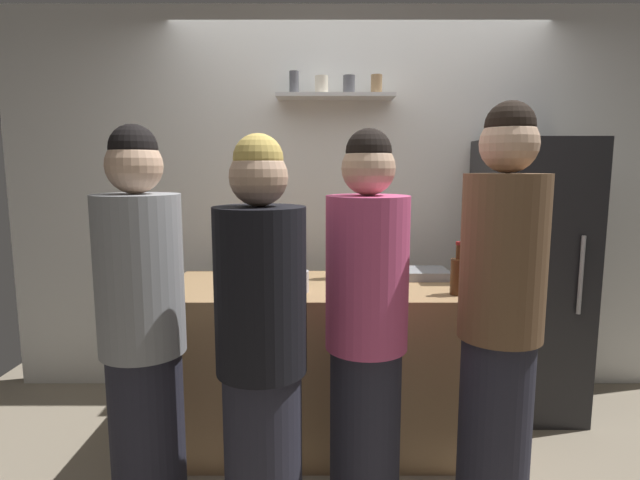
{
  "coord_description": "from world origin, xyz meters",
  "views": [
    {
      "loc": [
        -0.26,
        -2.24,
        1.54
      ],
      "look_at": [
        -0.25,
        0.48,
        1.15
      ],
      "focal_mm": 28.22,
      "sensor_mm": 36.0,
      "label": 1
    }
  ],
  "objects_px": {
    "wine_bottle_dark_glass": "(378,256)",
    "refrigerator": "(525,278)",
    "person_brown_jacket": "(497,324)",
    "utensil_holder": "(296,281)",
    "baking_pan": "(416,274)",
    "wine_bottle_amber_glass": "(456,275)",
    "water_bottle_plastic": "(336,258)",
    "person_pink_top": "(364,337)",
    "person_blonde": "(260,361)",
    "person_grey_hoodie": "(141,341)"
  },
  "relations": [
    {
      "from": "utensil_holder",
      "to": "water_bottle_plastic",
      "type": "height_order",
      "value": "water_bottle_plastic"
    },
    {
      "from": "utensil_holder",
      "to": "person_grey_hoodie",
      "type": "height_order",
      "value": "person_grey_hoodie"
    },
    {
      "from": "person_brown_jacket",
      "to": "wine_bottle_dark_glass",
      "type": "bearing_deg",
      "value": -117.26
    },
    {
      "from": "person_brown_jacket",
      "to": "utensil_holder",
      "type": "bearing_deg",
      "value": -80.39
    },
    {
      "from": "person_pink_top",
      "to": "person_brown_jacket",
      "type": "xyz_separation_m",
      "value": [
        0.55,
        -0.02,
        0.06
      ]
    },
    {
      "from": "water_bottle_plastic",
      "to": "person_pink_top",
      "type": "distance_m",
      "value": 0.89
    },
    {
      "from": "refrigerator",
      "to": "person_brown_jacket",
      "type": "distance_m",
      "value": 1.23
    },
    {
      "from": "person_blonde",
      "to": "utensil_holder",
      "type": "bearing_deg",
      "value": -28.27
    },
    {
      "from": "wine_bottle_amber_glass",
      "to": "person_pink_top",
      "type": "xyz_separation_m",
      "value": [
        -0.51,
        -0.49,
        -0.16
      ]
    },
    {
      "from": "wine_bottle_amber_glass",
      "to": "water_bottle_plastic",
      "type": "height_order",
      "value": "wine_bottle_amber_glass"
    },
    {
      "from": "baking_pan",
      "to": "wine_bottle_amber_glass",
      "type": "height_order",
      "value": "wine_bottle_amber_glass"
    },
    {
      "from": "water_bottle_plastic",
      "to": "person_grey_hoodie",
      "type": "height_order",
      "value": "person_grey_hoodie"
    },
    {
      "from": "wine_bottle_dark_glass",
      "to": "person_grey_hoodie",
      "type": "height_order",
      "value": "person_grey_hoodie"
    },
    {
      "from": "person_pink_top",
      "to": "person_blonde",
      "type": "distance_m",
      "value": 0.46
    },
    {
      "from": "utensil_holder",
      "to": "wine_bottle_amber_glass",
      "type": "height_order",
      "value": "wine_bottle_amber_glass"
    },
    {
      "from": "person_grey_hoodie",
      "to": "person_brown_jacket",
      "type": "xyz_separation_m",
      "value": [
        1.46,
        0.05,
        0.05
      ]
    },
    {
      "from": "baking_pan",
      "to": "person_blonde",
      "type": "bearing_deg",
      "value": -126.24
    },
    {
      "from": "wine_bottle_dark_glass",
      "to": "person_brown_jacket",
      "type": "xyz_separation_m",
      "value": [
        0.37,
        -1.02,
        -0.1
      ]
    },
    {
      "from": "person_grey_hoodie",
      "to": "person_pink_top",
      "type": "bearing_deg",
      "value": -154.21
    },
    {
      "from": "baking_pan",
      "to": "wine_bottle_amber_glass",
      "type": "xyz_separation_m",
      "value": [
        0.12,
        -0.4,
        0.08
      ]
    },
    {
      "from": "wine_bottle_dark_glass",
      "to": "water_bottle_plastic",
      "type": "distance_m",
      "value": 0.3
    },
    {
      "from": "person_grey_hoodie",
      "to": "person_brown_jacket",
      "type": "height_order",
      "value": "person_brown_jacket"
    },
    {
      "from": "person_pink_top",
      "to": "person_grey_hoodie",
      "type": "bearing_deg",
      "value": 157.3
    },
    {
      "from": "wine_bottle_amber_glass",
      "to": "wine_bottle_dark_glass",
      "type": "xyz_separation_m",
      "value": [
        -0.33,
        0.52,
        0.0
      ]
    },
    {
      "from": "refrigerator",
      "to": "wine_bottle_amber_glass",
      "type": "bearing_deg",
      "value": -135.45
    },
    {
      "from": "refrigerator",
      "to": "water_bottle_plastic",
      "type": "xyz_separation_m",
      "value": [
        -1.2,
        -0.22,
        0.16
      ]
    },
    {
      "from": "person_blonde",
      "to": "person_brown_jacket",
      "type": "bearing_deg",
      "value": -99.08
    },
    {
      "from": "utensil_holder",
      "to": "person_brown_jacket",
      "type": "distance_m",
      "value": 1.02
    },
    {
      "from": "wine_bottle_dark_glass",
      "to": "water_bottle_plastic",
      "type": "bearing_deg",
      "value": -152.14
    },
    {
      "from": "utensil_holder",
      "to": "person_brown_jacket",
      "type": "height_order",
      "value": "person_brown_jacket"
    },
    {
      "from": "person_grey_hoodie",
      "to": "person_brown_jacket",
      "type": "bearing_deg",
      "value": -156.34
    },
    {
      "from": "utensil_holder",
      "to": "water_bottle_plastic",
      "type": "bearing_deg",
      "value": 55.49
    },
    {
      "from": "wine_bottle_amber_glass",
      "to": "baking_pan",
      "type": "bearing_deg",
      "value": 107.47
    },
    {
      "from": "wine_bottle_amber_glass",
      "to": "person_blonde",
      "type": "bearing_deg",
      "value": -143.05
    },
    {
      "from": "wine_bottle_dark_glass",
      "to": "person_pink_top",
      "type": "height_order",
      "value": "person_pink_top"
    },
    {
      "from": "baking_pan",
      "to": "person_blonde",
      "type": "relative_size",
      "value": 0.2
    },
    {
      "from": "water_bottle_plastic",
      "to": "refrigerator",
      "type": "bearing_deg",
      "value": 10.16
    },
    {
      "from": "wine_bottle_dark_glass",
      "to": "refrigerator",
      "type": "bearing_deg",
      "value": 4.63
    },
    {
      "from": "refrigerator",
      "to": "person_grey_hoodie",
      "type": "distance_m",
      "value": 2.32
    },
    {
      "from": "refrigerator",
      "to": "person_grey_hoodie",
      "type": "height_order",
      "value": "refrigerator"
    },
    {
      "from": "wine_bottle_dark_glass",
      "to": "water_bottle_plastic",
      "type": "relative_size",
      "value": 1.09
    },
    {
      "from": "wine_bottle_amber_glass",
      "to": "wine_bottle_dark_glass",
      "type": "relative_size",
      "value": 0.93
    },
    {
      "from": "refrigerator",
      "to": "person_blonde",
      "type": "relative_size",
      "value": 1.03
    },
    {
      "from": "utensil_holder",
      "to": "wine_bottle_amber_glass",
      "type": "relative_size",
      "value": 0.81
    },
    {
      "from": "refrigerator",
      "to": "person_pink_top",
      "type": "distance_m",
      "value": 1.55
    },
    {
      "from": "person_blonde",
      "to": "wine_bottle_amber_glass",
      "type": "bearing_deg",
      "value": -73.46
    },
    {
      "from": "wine_bottle_amber_glass",
      "to": "water_bottle_plastic",
      "type": "distance_m",
      "value": 0.71
    },
    {
      "from": "baking_pan",
      "to": "utensil_holder",
      "type": "height_order",
      "value": "utensil_holder"
    },
    {
      "from": "baking_pan",
      "to": "person_pink_top",
      "type": "relative_size",
      "value": 0.2
    },
    {
      "from": "wine_bottle_dark_glass",
      "to": "person_brown_jacket",
      "type": "relative_size",
      "value": 0.16
    }
  ]
}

